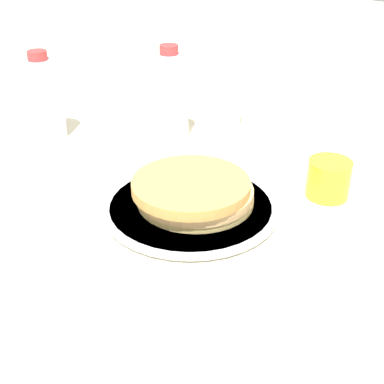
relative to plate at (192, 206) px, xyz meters
The scene contains 7 objects.
ground_plane 0.03m from the plate, 98.99° to the left, with size 4.00×4.00×0.00m, color beige.
plate is the anchor object (origin of this frame).
pancake_stack 0.03m from the plate, 20.58° to the right, with size 0.20×0.19×0.04m.
juice_glass 0.24m from the plate, 44.06° to the right, with size 0.07×0.07×0.07m.
cream_jug 0.37m from the plate, 25.93° to the left, with size 0.10×0.10×0.12m.
water_bottle_near 0.31m from the plate, 43.47° to the left, with size 0.07×0.07×0.19m.
water_bottle_far 0.43m from the plate, 80.80° to the left, with size 0.08×0.08×0.18m.
Camera 1 is at (-0.61, -0.45, 0.46)m, focal length 50.00 mm.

